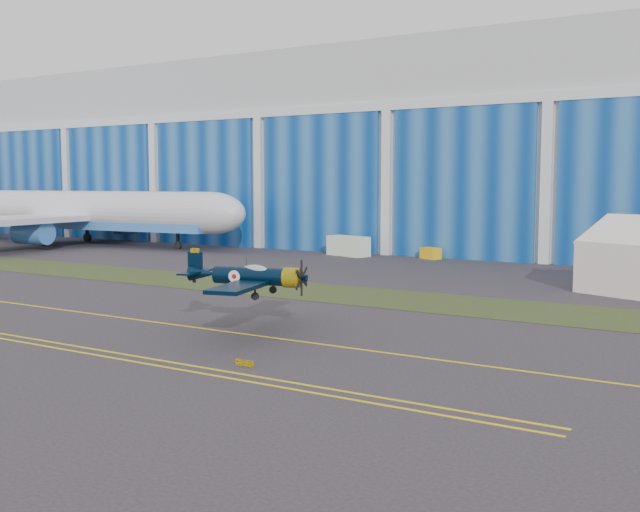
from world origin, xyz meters
The scene contains 12 objects.
ground centered at (0.00, 0.00, 0.00)m, with size 260.00×260.00×0.00m, color #363136.
grass_median centered at (0.00, 14.00, 0.02)m, with size 260.00×10.00×0.02m, color #475128.
hangar centered at (0.00, 71.79, 14.96)m, with size 220.00×45.70×30.00m.
taxiway_centreline centered at (0.00, -5.00, 0.01)m, with size 200.00×0.20×0.02m, color yellow.
guard_board_right centered at (22.00, -12.00, 0.17)m, with size 1.20×0.15×0.35m, color yellow.
warbird centered at (16.47, -4.10, 3.83)m, with size 12.24×13.75×3.51m.
jetliner centered at (-50.62, 38.91, 12.44)m, with size 76.31×66.46×24.87m.
shipping_container centered at (-3.94, 45.47, 1.36)m, with size 6.28×2.51×2.72m, color white.
tug centered at (7.48, 47.51, 0.75)m, with size 2.56×1.60×1.49m, color yellow.
cart centered at (-68.08, 43.01, 0.62)m, with size 2.08×1.25×1.25m, color #D3F6D6.
barrier_a centered at (-3.49, 19.86, 0.45)m, with size 2.00×0.60×0.90m, color gray.
barrier_b centered at (-0.89, 20.78, 0.45)m, with size 2.00×0.60×0.90m, color gray.
Camera 1 is at (46.88, -44.40, 10.15)m, focal length 42.00 mm.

